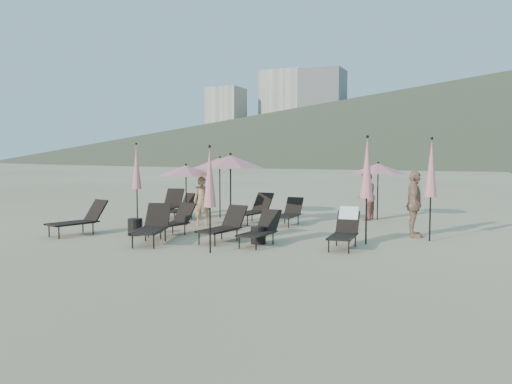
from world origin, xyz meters
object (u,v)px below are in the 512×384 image
at_px(lounger_6, 169,204).
at_px(umbrella_open_3, 378,168).
at_px(lounger_2, 152,225).
at_px(side_table_0, 135,227).
at_px(umbrella_open_0, 186,171).
at_px(umbrella_open_2, 220,163).
at_px(lounger_7, 182,208).
at_px(beachgoer_b, 366,196).
at_px(lounger_5, 345,229).
at_px(side_table_1, 258,235).
at_px(lounger_9, 289,213).
at_px(lounger_1, 173,221).
at_px(beachgoer_c, 414,204).
at_px(lounger_0, 80,219).
at_px(beachgoer_a, 202,201).
at_px(lounger_3, 224,225).
at_px(umbrella_closed_2, 137,167).
at_px(umbrella_closed_3, 367,169).
at_px(lounger_8, 254,209).
at_px(umbrella_closed_1, 431,169).
at_px(umbrella_closed_0, 210,178).
at_px(umbrella_open_1, 230,162).
at_px(lounger_4, 261,229).

bearing_deg(lounger_6, umbrella_open_3, 5.33).
bearing_deg(lounger_2, side_table_0, 125.57).
bearing_deg(umbrella_open_0, umbrella_open_2, 88.99).
relative_size(lounger_7, beachgoer_b, 0.93).
height_order(lounger_5, side_table_1, lounger_5).
relative_size(lounger_9, umbrella_open_2, 0.67).
height_order(lounger_1, beachgoer_c, beachgoer_c).
xyz_separation_m(lounger_0, lounger_2, (2.76, -0.31, 0.00)).
xyz_separation_m(lounger_9, side_table_0, (-3.28, -3.86, -0.17)).
bearing_deg(umbrella_open_2, beachgoer_a, -77.93).
distance_m(lounger_3, umbrella_closed_2, 5.03).
bearing_deg(umbrella_closed_3, lounger_5, -120.81).
bearing_deg(umbrella_closed_2, side_table_1, -20.19).
xyz_separation_m(lounger_0, lounger_5, (7.51, 1.10, 0.01)).
bearing_deg(lounger_8, lounger_9, 8.65).
distance_m(lounger_0, lounger_6, 4.58).
bearing_deg(beachgoer_a, umbrella_open_2, 69.57).
xyz_separation_m(umbrella_closed_1, beachgoer_c, (-0.47, 0.50, -1.00)).
bearing_deg(lounger_5, lounger_6, 151.67).
bearing_deg(lounger_9, lounger_8, 178.64).
xyz_separation_m(lounger_3, umbrella_closed_0, (0.44, -1.55, 1.32)).
bearing_deg(umbrella_closed_2, lounger_0, -90.00).
xyz_separation_m(lounger_5, umbrella_closed_2, (-7.51, 1.57, 1.43)).
relative_size(umbrella_closed_2, umbrella_closed_3, 0.97).
bearing_deg(lounger_7, side_table_1, -33.40).
height_order(lounger_1, lounger_5, lounger_5).
relative_size(umbrella_open_2, side_table_1, 5.22).
distance_m(lounger_6, umbrella_closed_2, 2.37).
bearing_deg(lounger_9, lounger_3, -97.42).
distance_m(lounger_5, lounger_7, 7.38).
bearing_deg(umbrella_open_0, beachgoer_c, 3.64).
relative_size(lounger_3, lounger_9, 1.09).
bearing_deg(lounger_6, side_table_1, -48.73).
distance_m(umbrella_open_1, side_table_1, 3.40).
distance_m(lounger_6, lounger_8, 3.56).
xyz_separation_m(umbrella_open_0, beachgoer_a, (0.48, 0.23, -1.00)).
bearing_deg(lounger_8, umbrella_closed_3, -22.15).
bearing_deg(lounger_4, umbrella_closed_3, 30.20).
bearing_deg(lounger_5, umbrella_closed_3, 55.67).
distance_m(lounger_6, beachgoer_c, 8.98).
xyz_separation_m(lounger_2, umbrella_open_2, (-0.97, 5.56, 1.56)).
relative_size(lounger_9, side_table_1, 3.49).
height_order(lounger_7, umbrella_closed_3, umbrella_closed_3).
xyz_separation_m(lounger_2, lounger_7, (-1.96, 4.49, -0.03)).
bearing_deg(lounger_0, umbrella_closed_3, 28.04).
distance_m(lounger_7, umbrella_open_0, 2.05).
relative_size(lounger_5, umbrella_open_2, 0.69).
relative_size(lounger_0, lounger_4, 1.18).
distance_m(lounger_1, lounger_9, 4.11).
distance_m(umbrella_open_3, beachgoer_a, 6.35).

